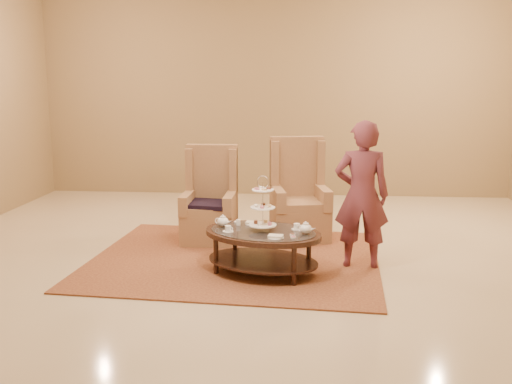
# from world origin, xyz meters

# --- Properties ---
(ground) EXTENTS (8.00, 8.00, 0.00)m
(ground) POSITION_xyz_m (0.00, 0.00, 0.00)
(ground) COLOR beige
(ground) RESTS_ON ground
(ceiling) EXTENTS (8.00, 8.00, 0.02)m
(ceiling) POSITION_xyz_m (0.00, 0.00, 0.00)
(ceiling) COLOR white
(ceiling) RESTS_ON ground
(wall_back) EXTENTS (8.00, 0.04, 3.50)m
(wall_back) POSITION_xyz_m (0.00, 4.00, 1.75)
(wall_back) COLOR #90774E
(wall_back) RESTS_ON ground
(rug) EXTENTS (3.34, 2.85, 0.02)m
(rug) POSITION_xyz_m (-0.25, 0.23, 0.01)
(rug) COLOR #9B6237
(rug) RESTS_ON ground
(tea_table) EXTENTS (1.45, 1.21, 1.04)m
(tea_table) POSITION_xyz_m (0.09, -0.21, 0.38)
(tea_table) COLOR black
(tea_table) RESTS_ON ground
(armchair_left) EXTENTS (0.64, 0.67, 1.19)m
(armchair_left) POSITION_xyz_m (-0.65, 1.01, 0.40)
(armchair_left) COLOR #A3764C
(armchair_left) RESTS_ON ground
(armchair_right) EXTENTS (0.80, 0.82, 1.27)m
(armchair_right) POSITION_xyz_m (0.45, 1.24, 0.43)
(armchair_right) COLOR #A3764C
(armchair_right) RESTS_ON ground
(person) EXTENTS (0.59, 0.40, 1.58)m
(person) POSITION_xyz_m (1.11, 0.09, 0.79)
(person) COLOR brown
(person) RESTS_ON ground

